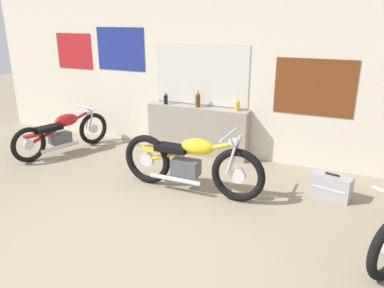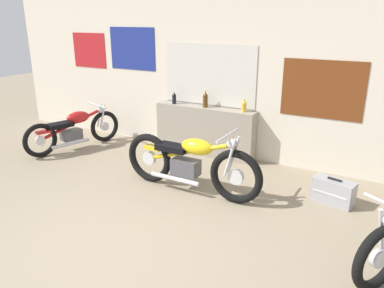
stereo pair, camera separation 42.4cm
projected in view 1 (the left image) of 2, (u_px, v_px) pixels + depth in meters
ground_plane at (111, 253)px, 3.97m from camera, size 24.00×24.00×0.00m
wall_back at (221, 77)px, 6.43m from camera, size 10.00×0.07×2.80m
sill_counter at (197, 131)px, 6.73m from camera, size 1.87×0.28×0.87m
bottle_leftmost at (166, 99)px, 6.76m from camera, size 0.07×0.07×0.23m
bottle_left_center at (198, 100)px, 6.53m from camera, size 0.09×0.09×0.30m
bottle_center at (237, 105)px, 6.28m from camera, size 0.08×0.08×0.21m
motorcycle_red at (63, 132)px, 6.81m from camera, size 0.78×1.86×0.77m
motorcycle_yellow at (190, 163)px, 5.23m from camera, size 2.15×0.64×0.94m
hard_case_silver at (331, 186)px, 5.15m from camera, size 0.58×0.36×0.35m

